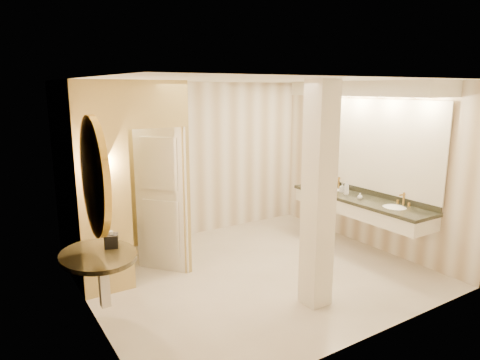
% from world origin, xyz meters
% --- Properties ---
extents(floor, '(4.50, 4.50, 0.00)m').
position_xyz_m(floor, '(0.00, 0.00, 0.00)').
color(floor, beige).
rests_on(floor, ground).
extents(ceiling, '(4.50, 4.50, 0.00)m').
position_xyz_m(ceiling, '(0.00, 0.00, 2.70)').
color(ceiling, white).
rests_on(ceiling, wall_back).
extents(wall_back, '(4.50, 0.02, 2.70)m').
position_xyz_m(wall_back, '(0.00, 2.00, 1.35)').
color(wall_back, white).
rests_on(wall_back, floor).
extents(wall_front, '(4.50, 0.02, 2.70)m').
position_xyz_m(wall_front, '(0.00, -2.00, 1.35)').
color(wall_front, white).
rests_on(wall_front, floor).
extents(wall_left, '(0.02, 4.00, 2.70)m').
position_xyz_m(wall_left, '(-2.25, 0.00, 1.35)').
color(wall_left, white).
rests_on(wall_left, floor).
extents(wall_right, '(0.02, 4.00, 2.70)m').
position_xyz_m(wall_right, '(2.25, 0.00, 1.35)').
color(wall_right, white).
rests_on(wall_right, floor).
extents(toilet_closet, '(1.50, 1.55, 2.70)m').
position_xyz_m(toilet_closet, '(-1.13, 0.96, 1.39)').
color(toilet_closet, '#E3CF77').
rests_on(toilet_closet, floor).
extents(wall_sconce, '(0.14, 0.14, 0.42)m').
position_xyz_m(wall_sconce, '(-1.93, 0.43, 1.73)').
color(wall_sconce, '#BE8F3D').
rests_on(wall_sconce, toilet_closet).
extents(vanity, '(0.75, 2.67, 2.09)m').
position_xyz_m(vanity, '(1.98, -0.14, 1.63)').
color(vanity, white).
rests_on(vanity, floor).
extents(console_shelf, '(0.99, 0.99, 1.94)m').
position_xyz_m(console_shelf, '(-2.21, -0.29, 1.34)').
color(console_shelf, black).
rests_on(console_shelf, floor).
extents(pillar, '(0.30, 0.30, 2.70)m').
position_xyz_m(pillar, '(0.14, -1.12, 1.35)').
color(pillar, white).
rests_on(pillar, floor).
extents(tissue_box, '(0.19, 0.19, 0.15)m').
position_xyz_m(tissue_box, '(-2.05, -0.18, 0.95)').
color(tissue_box, black).
rests_on(tissue_box, console_shelf).
extents(toilet, '(0.52, 0.84, 0.83)m').
position_xyz_m(toilet, '(-1.77, 1.29, 0.41)').
color(toilet, white).
rests_on(toilet, floor).
extents(soap_bottle_a, '(0.08, 0.08, 0.15)m').
position_xyz_m(soap_bottle_a, '(1.98, 0.28, 0.95)').
color(soap_bottle_a, beige).
rests_on(soap_bottle_a, vanity).
extents(soap_bottle_b, '(0.11, 0.11, 0.11)m').
position_xyz_m(soap_bottle_b, '(1.85, -0.22, 0.93)').
color(soap_bottle_b, silver).
rests_on(soap_bottle_b, vanity).
extents(soap_bottle_c, '(0.11, 0.11, 0.23)m').
position_xyz_m(soap_bottle_c, '(1.90, 0.11, 0.99)').
color(soap_bottle_c, '#C6B28C').
rests_on(soap_bottle_c, vanity).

